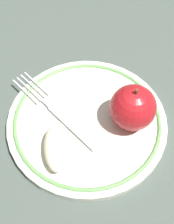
{
  "coord_description": "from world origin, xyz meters",
  "views": [
    {
      "loc": [
        0.23,
        0.07,
        0.42
      ],
      "look_at": [
        -0.01,
        -0.02,
        0.04
      ],
      "focal_mm": 50.0,
      "sensor_mm": 36.0,
      "label": 1
    }
  ],
  "objects": [
    {
      "name": "plate",
      "position": [
        -0.01,
        -0.02,
        0.01
      ],
      "size": [
        0.25,
        0.25,
        0.02
      ],
      "color": "silver",
      "rests_on": "ground_plane"
    },
    {
      "name": "ground_plane",
      "position": [
        0.0,
        0.0,
        0.0
      ],
      "size": [
        2.0,
        2.0,
        0.0
      ],
      "primitive_type": "plane",
      "color": "#46514A"
    },
    {
      "name": "apple_red_whole",
      "position": [
        -0.03,
        0.05,
        0.05
      ],
      "size": [
        0.07,
        0.07,
        0.08
      ],
      "color": "red",
      "rests_on": "plate"
    },
    {
      "name": "apple_slice_front",
      "position": [
        0.06,
        -0.04,
        0.03
      ],
      "size": [
        0.08,
        0.06,
        0.02
      ],
      "primitive_type": "ellipsoid",
      "rotation": [
        0.0,
        0.0,
        0.47
      ],
      "color": "#F8E2BE",
      "rests_on": "plate"
    },
    {
      "name": "fork",
      "position": [
        -0.01,
        -0.06,
        0.02
      ],
      "size": [
        0.1,
        0.17,
        0.0
      ],
      "rotation": [
        0.0,
        0.0,
        4.24
      ],
      "color": "silver",
      "rests_on": "plate"
    }
  ]
}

